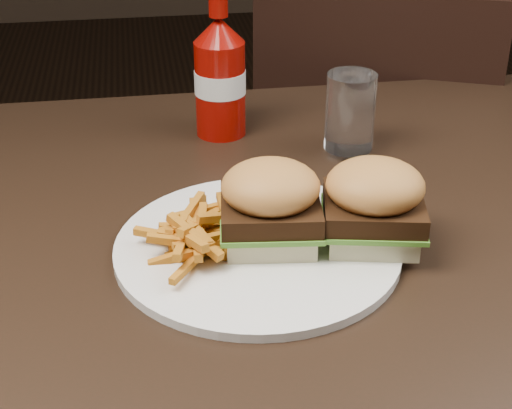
{
  "coord_description": "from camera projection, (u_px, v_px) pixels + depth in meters",
  "views": [
    {
      "loc": [
        -0.15,
        -0.72,
        1.18
      ],
      "look_at": [
        -0.04,
        -0.04,
        0.8
      ],
      "focal_mm": 55.0,
      "sensor_mm": 36.0,
      "label": 1
    }
  ],
  "objects": [
    {
      "name": "ketchup_bottle",
      "position": [
        220.0,
        91.0,
        1.03
      ],
      "size": [
        0.08,
        0.08,
        0.13
      ],
      "primitive_type": "cylinder",
      "rotation": [
        0.0,
        0.0,
        -0.3
      ],
      "color": "#820904",
      "rests_on": "dining_table"
    },
    {
      "name": "fries_pile",
      "position": [
        198.0,
        234.0,
        0.77
      ],
      "size": [
        0.12,
        0.12,
        0.04
      ],
      "primitive_type": null,
      "rotation": [
        0.0,
        0.0,
        -0.12
      ],
      "color": "#B86E29",
      "rests_on": "plate"
    },
    {
      "name": "sandwich_half_a",
      "position": [
        270.0,
        232.0,
        0.79
      ],
      "size": [
        0.1,
        0.09,
        0.02
      ],
      "primitive_type": "cube",
      "rotation": [
        0.0,
        0.0,
        -0.11
      ],
      "color": "#F5E9B7",
      "rests_on": "plate"
    },
    {
      "name": "chair_far",
      "position": [
        373.0,
        192.0,
        1.58
      ],
      "size": [
        0.55,
        0.55,
        0.04
      ],
      "primitive_type": "cube",
      "rotation": [
        0.0,
        0.0,
        2.75
      ],
      "color": "black",
      "rests_on": "ground"
    },
    {
      "name": "plate",
      "position": [
        258.0,
        248.0,
        0.8
      ],
      "size": [
        0.29,
        0.29,
        0.01
      ],
      "primitive_type": "cylinder",
      "color": "white",
      "rests_on": "dining_table"
    },
    {
      "name": "tumbler",
      "position": [
        350.0,
        112.0,
        0.98
      ],
      "size": [
        0.08,
        0.08,
        0.1
      ],
      "primitive_type": "cylinder",
      "rotation": [
        0.0,
        0.0,
        0.35
      ],
      "color": "white",
      "rests_on": "dining_table"
    },
    {
      "name": "dining_table",
      "position": [
        286.0,
        238.0,
        0.86
      ],
      "size": [
        1.2,
        0.8,
        0.04
      ],
      "primitive_type": "cube",
      "color": "black",
      "rests_on": "ground"
    },
    {
      "name": "sandwich_half_b",
      "position": [
        371.0,
        231.0,
        0.8
      ],
      "size": [
        0.1,
        0.1,
        0.02
      ],
      "primitive_type": "cube",
      "rotation": [
        0.0,
        0.0,
        -0.2
      ],
      "color": "beige",
      "rests_on": "plate"
    }
  ]
}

